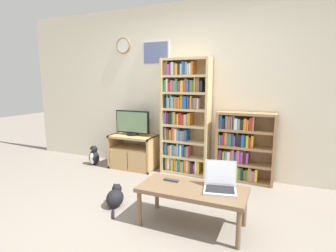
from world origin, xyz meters
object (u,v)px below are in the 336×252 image
(coffee_table, at_px, (192,192))
(bookshelf_tall, at_px, (184,118))
(television, at_px, (133,123))
(penguin_figurine, at_px, (94,156))
(cat, at_px, (115,197))
(bookshelf_short, at_px, (241,148))
(remote_near_laptop, at_px, (171,180))
(tv_stand, at_px, (134,152))
(laptop, at_px, (220,183))

(coffee_table, bearing_deg, bookshelf_tall, 113.30)
(television, distance_m, penguin_figurine, 0.93)
(television, relative_size, cat, 1.47)
(cat, bearing_deg, television, 99.03)
(bookshelf_short, relative_size, remote_near_laptop, 6.18)
(tv_stand, distance_m, coffee_table, 1.95)
(laptop, distance_m, remote_near_laptop, 0.52)
(television, relative_size, penguin_figurine, 1.76)
(television, bearing_deg, cat, -67.78)
(television, distance_m, remote_near_laptop, 1.77)
(bookshelf_short, xyz_separation_m, penguin_figurine, (-2.43, -0.26, -0.33))
(bookshelf_short, xyz_separation_m, remote_near_laptop, (-0.52, -1.36, -0.08))
(tv_stand, bearing_deg, cat, -68.20)
(bookshelf_tall, xyz_separation_m, cat, (-0.33, -1.38, -0.76))
(bookshelf_tall, height_order, penguin_figurine, bookshelf_tall)
(penguin_figurine, bearing_deg, bookshelf_short, 6.16)
(bookshelf_tall, relative_size, cat, 4.36)
(coffee_table, height_order, penguin_figurine, coffee_table)
(penguin_figurine, bearing_deg, television, 12.03)
(television, xyz_separation_m, cat, (0.52, -1.28, -0.65))
(remote_near_laptop, relative_size, cat, 0.40)
(tv_stand, bearing_deg, bookshelf_short, 4.37)
(tv_stand, distance_m, bookshelf_tall, 1.03)
(tv_stand, relative_size, bookshelf_short, 0.76)
(remote_near_laptop, bearing_deg, laptop, -89.06)
(penguin_figurine, bearing_deg, laptop, -24.61)
(bookshelf_tall, bearing_deg, tv_stand, -172.06)
(laptop, bearing_deg, tv_stand, 132.43)
(television, bearing_deg, bookshelf_tall, 6.61)
(television, xyz_separation_m, remote_near_laptop, (1.21, -1.25, -0.35))
(remote_near_laptop, xyz_separation_m, cat, (-0.68, -0.03, -0.30))
(coffee_table, height_order, cat, coffee_table)
(cat, bearing_deg, remote_near_laptop, -10.49)
(bookshelf_short, bearing_deg, coffee_table, -100.28)
(cat, bearing_deg, penguin_figurine, 124.04)
(tv_stand, relative_size, penguin_figurine, 2.26)
(television, bearing_deg, coffee_table, -42.23)
(tv_stand, relative_size, television, 1.28)
(television, bearing_deg, penguin_figurine, -167.97)
(bookshelf_tall, xyz_separation_m, bookshelf_short, (0.88, 0.01, -0.39))
(television, height_order, bookshelf_short, bookshelf_short)
(television, height_order, bookshelf_tall, bookshelf_tall)
(bookshelf_short, height_order, coffee_table, bookshelf_short)
(bookshelf_tall, height_order, remote_near_laptop, bookshelf_tall)
(cat, height_order, penguin_figurine, penguin_figurine)
(bookshelf_tall, bearing_deg, remote_near_laptop, -75.10)
(tv_stand, relative_size, cat, 1.89)
(tv_stand, relative_size, remote_near_laptop, 4.73)
(remote_near_laptop, height_order, penguin_figurine, remote_near_laptop)
(bookshelf_tall, distance_m, coffee_table, 1.64)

